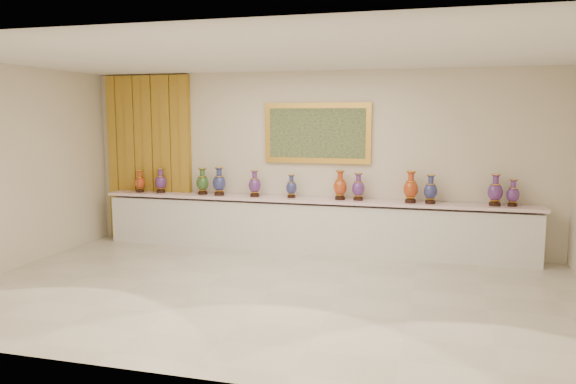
{
  "coord_description": "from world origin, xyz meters",
  "views": [
    {
      "loc": [
        2.08,
        -6.71,
        2.24
      ],
      "look_at": [
        -0.22,
        1.7,
        1.07
      ],
      "focal_mm": 35.0,
      "sensor_mm": 36.0,
      "label": 1
    }
  ],
  "objects_px": {
    "vase_0": "(140,182)",
    "vase_1": "(161,182)",
    "counter": "(309,226)",
    "vase_2": "(203,183)"
  },
  "relations": [
    {
      "from": "vase_0",
      "to": "vase_1",
      "type": "bearing_deg",
      "value": 7.0
    },
    {
      "from": "counter",
      "to": "vase_1",
      "type": "bearing_deg",
      "value": 179.78
    },
    {
      "from": "vase_0",
      "to": "vase_2",
      "type": "distance_m",
      "value": 1.21
    },
    {
      "from": "counter",
      "to": "vase_0",
      "type": "relative_size",
      "value": 18.38
    },
    {
      "from": "vase_2",
      "to": "vase_0",
      "type": "bearing_deg",
      "value": -178.97
    },
    {
      "from": "counter",
      "to": "vase_2",
      "type": "distance_m",
      "value": 2.03
    },
    {
      "from": "vase_1",
      "to": "counter",
      "type": "bearing_deg",
      "value": -0.22
    },
    {
      "from": "vase_2",
      "to": "vase_1",
      "type": "bearing_deg",
      "value": 178.19
    },
    {
      "from": "vase_1",
      "to": "vase_2",
      "type": "relative_size",
      "value": 0.94
    },
    {
      "from": "vase_1",
      "to": "vase_2",
      "type": "height_order",
      "value": "vase_2"
    }
  ]
}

